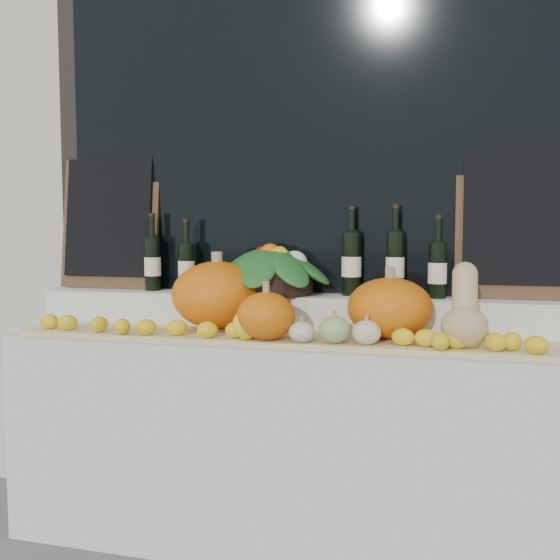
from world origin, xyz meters
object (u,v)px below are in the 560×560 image
object	(u,v)px
wine_bottle_tall	(351,263)
produce_bowl	(270,270)
pumpkin_right	(390,308)
butternut_squash	(465,313)
pumpkin_left	(217,295)

from	to	relation	value
wine_bottle_tall	produce_bowl	bearing A→B (deg)	-173.06
pumpkin_right	butternut_squash	size ratio (longest dim) A/B	1.09
pumpkin_right	wine_bottle_tall	bearing A→B (deg)	127.43
butternut_squash	produce_bowl	xyz separation A→B (m)	(-0.80, 0.30, 0.12)
pumpkin_left	produce_bowl	world-z (taller)	produce_bowl
pumpkin_right	produce_bowl	size ratio (longest dim) A/B	0.58
pumpkin_left	butternut_squash	distance (m)	1.01
pumpkin_right	produce_bowl	distance (m)	0.58
pumpkin_right	wine_bottle_tall	size ratio (longest dim) A/B	0.86
butternut_squash	wine_bottle_tall	xyz separation A→B (m)	(-0.46, 0.35, 0.15)
produce_bowl	wine_bottle_tall	world-z (taller)	wine_bottle_tall
pumpkin_left	pumpkin_right	bearing A→B (deg)	-4.18
butternut_squash	pumpkin_left	bearing A→B (deg)	170.94
pumpkin_right	wine_bottle_tall	xyz separation A→B (m)	(-0.18, 0.24, 0.16)
pumpkin_left	wine_bottle_tall	xyz separation A→B (m)	(0.54, 0.19, 0.13)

